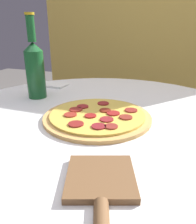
{
  "coord_description": "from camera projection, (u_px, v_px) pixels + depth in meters",
  "views": [
    {
      "loc": [
        0.2,
        -0.56,
        1.02
      ],
      "look_at": [
        0.0,
        -0.02,
        0.8
      ],
      "focal_mm": 35.0,
      "sensor_mm": 36.0,
      "label": 1
    }
  ],
  "objects": [
    {
      "name": "fence_panel",
      "position": [
        143.0,
        72.0,
        1.34
      ],
      "size": [
        1.28,
        0.04,
        1.52
      ],
      "color": "gold",
      "rests_on": "ground_plane"
    },
    {
      "name": "pizza",
      "position": [
        98.0,
        116.0,
        0.63
      ],
      "size": [
        0.31,
        0.31,
        0.02
      ],
      "color": "tan",
      "rests_on": "table"
    },
    {
      "name": "pizza_paddle",
      "position": [
        101.0,
        194.0,
        0.34
      ],
      "size": [
        0.16,
        0.27,
        0.02
      ],
      "rotation": [
        0.0,
        0.0,
        -1.22
      ],
      "color": "brown",
      "rests_on": "table"
    },
    {
      "name": "table",
      "position": [
        99.0,
        163.0,
        0.71
      ],
      "size": [
        1.02,
        1.02,
        0.78
      ],
      "color": "white",
      "rests_on": "ground_plane"
    },
    {
      "name": "napkin",
      "position": [
        53.0,
        85.0,
        0.98
      ],
      "size": [
        0.13,
        0.08,
        0.01
      ],
      "color": "white",
      "rests_on": "table"
    },
    {
      "name": "beer_bottle",
      "position": [
        35.0,
        68.0,
        0.78
      ],
      "size": [
        0.07,
        0.07,
        0.29
      ],
      "color": "#195628",
      "rests_on": "table"
    }
  ]
}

